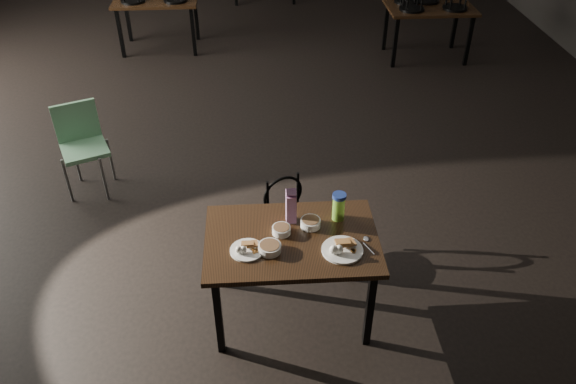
{
  "coord_description": "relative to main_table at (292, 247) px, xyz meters",
  "views": [
    {
      "loc": [
        0.3,
        -5.84,
        3.3
      ],
      "look_at": [
        0.51,
        -2.53,
        0.85
      ],
      "focal_mm": 35.0,
      "sensor_mm": 36.0,
      "label": 1
    }
  ],
  "objects": [
    {
      "name": "bg_table_right",
      "position": [
        2.24,
        4.78,
        0.13
      ],
      "size": [
        1.2,
        0.8,
        1.48
      ],
      "color": "black",
      "rests_on": "ground"
    },
    {
      "name": "bowl_near",
      "position": [
        -0.07,
        0.06,
        0.11
      ],
      "size": [
        0.13,
        0.13,
        0.05
      ],
      "color": "white",
      "rests_on": "main_table"
    },
    {
      "name": "main_table",
      "position": [
        0.0,
        0.0,
        0.0
      ],
      "size": [
        1.2,
        0.8,
        0.75
      ],
      "color": "black",
      "rests_on": "ground"
    },
    {
      "name": "bentwood_chair",
      "position": [
        0.02,
        0.63,
        -0.22
      ],
      "size": [
        0.41,
        0.4,
        0.77
      ],
      "rotation": [
        0.0,
        0.0,
        0.41
      ],
      "color": "black",
      "rests_on": "ground"
    },
    {
      "name": "plate_left",
      "position": [
        -0.31,
        -0.11,
        0.1
      ],
      "size": [
        0.23,
        0.23,
        0.07
      ],
      "color": "white",
      "rests_on": "main_table"
    },
    {
      "name": "plate_right",
      "position": [
        0.33,
        -0.15,
        0.1
      ],
      "size": [
        0.28,
        0.28,
        0.09
      ],
      "color": "white",
      "rests_on": "main_table"
    },
    {
      "name": "bowl_big",
      "position": [
        -0.16,
        -0.12,
        0.11
      ],
      "size": [
        0.16,
        0.16,
        0.05
      ],
      "color": "white",
      "rests_on": "main_table"
    },
    {
      "name": "water_bottle",
      "position": [
        0.35,
        0.19,
        0.19
      ],
      "size": [
        0.11,
        0.11,
        0.22
      ],
      "color": "#83CC3C",
      "rests_on": "main_table"
    },
    {
      "name": "spoon",
      "position": [
        0.51,
        -0.06,
        0.08
      ],
      "size": [
        0.06,
        0.19,
        0.01
      ],
      "color": "silver",
      "rests_on": "main_table"
    },
    {
      "name": "school_chair",
      "position": [
        -1.88,
        1.78,
        -0.14
      ],
      "size": [
        0.53,
        0.53,
        0.88
      ],
      "rotation": [
        0.0,
        0.0,
        0.4
      ],
      "color": "#78BC89",
      "rests_on": "ground"
    },
    {
      "name": "bowl_far",
      "position": [
        0.14,
        0.12,
        0.11
      ],
      "size": [
        0.14,
        0.14,
        0.06
      ],
      "color": "white",
      "rests_on": "main_table"
    },
    {
      "name": "juice_carton",
      "position": [
        0.01,
        0.19,
        0.21
      ],
      "size": [
        0.07,
        0.07,
        0.29
      ],
      "color": "#7E1672",
      "rests_on": "main_table"
    }
  ]
}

